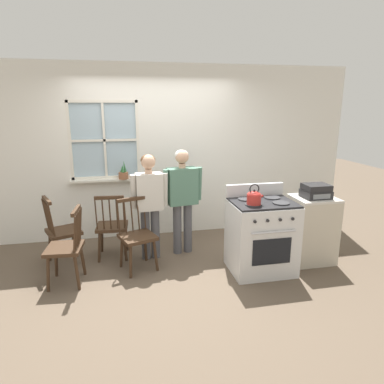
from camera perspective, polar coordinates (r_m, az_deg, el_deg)
ground_plane at (r=4.54m, az=-3.81°, el=-13.02°), size 16.00×16.00×0.00m
wall_back at (r=5.48m, az=-5.70°, el=6.43°), size 6.40×0.16×2.70m
chair_by_window at (r=4.88m, az=-13.18°, el=-5.74°), size 0.45×0.43×0.93m
chair_near_wall at (r=4.48m, az=-9.15°, el=-7.38°), size 0.53×0.52×0.93m
chair_center_cluster at (r=4.34m, az=-20.23°, el=-8.85°), size 0.44×0.45×0.93m
chair_near_stove at (r=4.89m, az=-20.84°, el=-6.28°), size 0.53×0.54×0.93m
person_elderly_left at (r=4.64m, az=-7.12°, el=-0.98°), size 0.51×0.24×1.46m
person_teen_center at (r=4.78m, az=-1.63°, el=-0.09°), size 0.57×0.27×1.49m
stove at (r=4.46m, az=11.46°, el=-7.13°), size 0.78×0.68×1.08m
kettle at (r=4.11m, az=10.30°, el=-0.85°), size 0.21×0.17×0.25m
potted_plant at (r=5.41m, az=-11.35°, el=2.97°), size 0.15×0.15×0.29m
side_counter at (r=4.93m, az=19.31°, el=-5.87°), size 0.55×0.50×0.90m
stereo at (r=4.76m, az=19.97°, el=0.14°), size 0.34×0.29×0.18m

